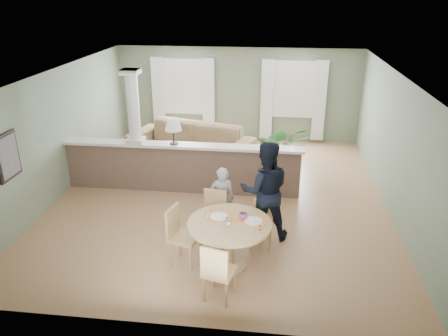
# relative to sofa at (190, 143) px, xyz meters

# --- Properties ---
(ground) EXTENTS (8.00, 8.00, 0.00)m
(ground) POSITION_rel_sofa_xyz_m (1.06, -2.06, -0.47)
(ground) COLOR tan
(ground) RESTS_ON ground
(room_shell) EXTENTS (7.02, 8.02, 2.71)m
(room_shell) POSITION_rel_sofa_xyz_m (1.03, -1.43, 1.34)
(room_shell) COLOR gray
(room_shell) RESTS_ON ground
(pony_wall) EXTENTS (5.32, 0.38, 2.70)m
(pony_wall) POSITION_rel_sofa_xyz_m (0.08, -1.86, 0.23)
(pony_wall) COLOR brown
(pony_wall) RESTS_ON ground
(sofa) EXTENTS (3.46, 2.12, 0.95)m
(sofa) POSITION_rel_sofa_xyz_m (0.00, 0.00, 0.00)
(sofa) COLOR #91794F
(sofa) RESTS_ON ground
(houseplant) EXTENTS (1.21, 1.05, 1.34)m
(houseplant) POSITION_rel_sofa_xyz_m (2.38, -0.79, 0.20)
(houseplant) COLOR #2D6D2B
(houseplant) RESTS_ON ground
(dining_table) EXTENTS (1.35, 1.35, 0.92)m
(dining_table) POSITION_rel_sofa_xyz_m (1.53, -4.61, 0.18)
(dining_table) COLOR tan
(dining_table) RESTS_ON ground
(chair_far_boy) EXTENTS (0.47, 0.47, 0.96)m
(chair_far_boy) POSITION_rel_sofa_xyz_m (1.17, -3.85, 0.05)
(chair_far_boy) COLOR tan
(chair_far_boy) RESTS_ON ground
(chair_far_man) EXTENTS (0.42, 0.42, 0.84)m
(chair_far_man) POSITION_rel_sofa_xyz_m (2.02, -3.87, -0.01)
(chair_far_man) COLOR tan
(chair_far_man) RESTS_ON ground
(chair_near) EXTENTS (0.53, 0.53, 0.95)m
(chair_near) POSITION_rel_sofa_xyz_m (1.45, -5.48, 0.05)
(chair_near) COLOR tan
(chair_near) RESTS_ON ground
(chair_side) EXTENTS (0.55, 0.55, 1.00)m
(chair_side) POSITION_rel_sofa_xyz_m (0.71, -4.59, 0.08)
(chair_side) COLOR tan
(chair_side) RESTS_ON ground
(child_person) EXTENTS (0.52, 0.39, 1.28)m
(child_person) POSITION_rel_sofa_xyz_m (1.26, -3.48, 0.17)
(child_person) COLOR #949499
(child_person) RESTS_ON ground
(man_person) EXTENTS (0.97, 0.80, 1.84)m
(man_person) POSITION_rel_sofa_xyz_m (2.05, -3.59, 0.45)
(man_person) COLOR black
(man_person) RESTS_ON ground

